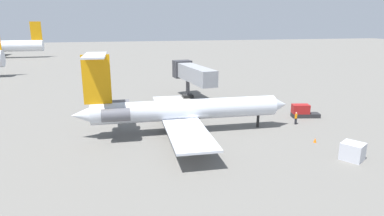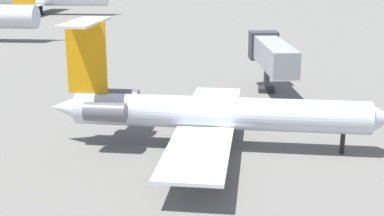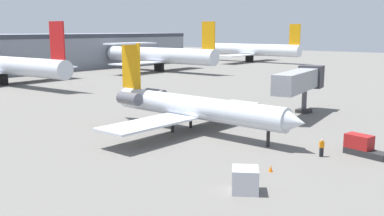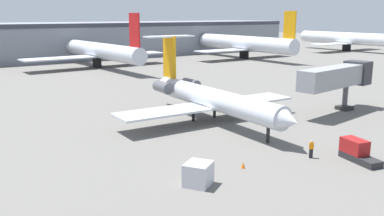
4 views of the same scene
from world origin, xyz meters
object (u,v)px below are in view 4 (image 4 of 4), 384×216
object	(u,v)px
cargo_container_uld	(198,174)
parked_airliner_centre	(97,51)
baggage_tug_lead	(357,151)
regional_jet	(209,97)
parked_airliner_east_end	(348,39)
ground_crew_marshaller	(311,149)
jet_bridge	(340,77)
traffic_cone_near	(243,165)
parked_airliner_east_mid	(245,44)

from	to	relation	value
cargo_container_uld	parked_airliner_centre	xyz separation A→B (m)	(21.07, 73.85, 3.27)
baggage_tug_lead	regional_jet	bearing A→B (deg)	97.80
regional_jet	parked_airliner_east_end	bearing A→B (deg)	28.06
ground_crew_marshaller	baggage_tug_lead	distance (m)	3.96
parked_airliner_centre	jet_bridge	bearing A→B (deg)	-82.37
baggage_tug_lead	traffic_cone_near	size ratio (longest dim) A/B	7.64
parked_airliner_centre	parked_airliner_east_mid	distance (m)	44.06
baggage_tug_lead	parked_airliner_centre	world-z (taller)	parked_airliner_centre
baggage_tug_lead	parked_airliner_east_mid	distance (m)	88.30
parked_airliner_east_end	cargo_container_uld	bearing A→B (deg)	-148.55
traffic_cone_near	parked_airliner_east_end	world-z (taller)	parked_airliner_east_end
baggage_tug_lead	parked_airliner_east_mid	world-z (taller)	parked_airliner_east_mid
traffic_cone_near	cargo_container_uld	bearing A→B (deg)	-171.23
regional_jet	baggage_tug_lead	size ratio (longest dim) A/B	6.51
jet_bridge	cargo_container_uld	size ratio (longest dim) A/B	5.26
parked_airliner_centre	traffic_cone_near	bearing A→B (deg)	-102.24
traffic_cone_near	parked_airliner_east_mid	world-z (taller)	parked_airliner_east_mid
regional_jet	baggage_tug_lead	distance (m)	19.21
regional_jet	ground_crew_marshaller	size ratio (longest dim) A/B	16.18
ground_crew_marshaller	parked_airliner_east_end	distance (m)	122.93
cargo_container_uld	parked_airliner_east_end	xyz separation A→B (m)	(113.15, 69.22, 3.49)
cargo_container_uld	ground_crew_marshaller	bearing A→B (deg)	-3.17
regional_jet	jet_bridge	size ratio (longest dim) A/B	1.89
ground_crew_marshaller	cargo_container_uld	size ratio (longest dim) A/B	0.61
baggage_tug_lead	traffic_cone_near	xyz separation A→B (m)	(-9.71, 4.22, -0.56)
ground_crew_marshaller	regional_jet	bearing A→B (deg)	89.07
parked_airliner_centre	parked_airliner_east_end	world-z (taller)	parked_airliner_east_end
jet_bridge	traffic_cone_near	xyz separation A→B (m)	(-24.43, -9.04, -4.49)
regional_jet	traffic_cone_near	bearing A→B (deg)	-115.88
ground_crew_marshaller	traffic_cone_near	size ratio (longest dim) A/B	3.07
ground_crew_marshaller	parked_airliner_east_end	bearing A→B (deg)	34.66
jet_bridge	baggage_tug_lead	bearing A→B (deg)	-137.96
parked_airliner_centre	regional_jet	bearing A→B (deg)	-98.50
parked_airliner_centre	ground_crew_marshaller	bearing A→B (deg)	-96.88
regional_jet	cargo_container_uld	size ratio (longest dim) A/B	9.94
cargo_container_uld	parked_airliner_centre	bearing A→B (deg)	74.08
ground_crew_marshaller	traffic_cone_near	world-z (taller)	ground_crew_marshaller
jet_bridge	parked_airliner_east_mid	world-z (taller)	parked_airliner_east_mid
ground_crew_marshaller	parked_airliner_east_mid	world-z (taller)	parked_airliner_east_mid
parked_airliner_east_mid	regional_jet	bearing A→B (deg)	-134.32
regional_jet	parked_airliner_centre	size ratio (longest dim) A/B	0.64
parked_airliner_east_mid	parked_airliner_east_end	world-z (taller)	parked_airliner_east_mid
jet_bridge	parked_airliner_east_mid	xyz separation A→B (m)	(35.25, 59.45, -0.32)
regional_jet	parked_airliner_east_mid	bearing A→B (deg)	45.68
jet_bridge	parked_airliner_centre	distance (m)	64.58
cargo_container_uld	parked_airliner_east_mid	size ratio (longest dim) A/B	0.07
parked_airliner_east_mid	ground_crew_marshaller	bearing A→B (deg)	-127.05
cargo_container_uld	traffic_cone_near	bearing A→B (deg)	8.77
ground_crew_marshaller	cargo_container_uld	distance (m)	12.10
jet_bridge	ground_crew_marshaller	size ratio (longest dim) A/B	8.56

